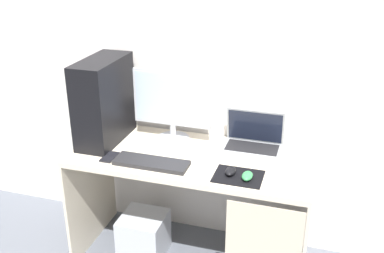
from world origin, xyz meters
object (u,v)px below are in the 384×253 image
object	(u,v)px
laptop	(253,141)
monitor	(172,105)
mouse_left	(231,171)
pc_tower	(104,101)
subwoofer	(144,235)
mouse_right	(247,176)
keyboard	(151,163)
cell_phone	(110,157)

from	to	relation	value
laptop	monitor	bearing A→B (deg)	-177.41
monitor	mouse_left	world-z (taller)	monitor
pc_tower	subwoofer	bearing A→B (deg)	-19.67
laptop	subwoofer	distance (m)	0.94
mouse_right	subwoofer	size ratio (longest dim) A/B	0.35
laptop	keyboard	xyz separation A→B (m)	(-0.50, -0.37, -0.03)
keyboard	mouse_left	world-z (taller)	mouse_left
cell_phone	subwoofer	world-z (taller)	cell_phone
laptop	keyboard	bearing A→B (deg)	-143.53
laptop	subwoofer	xyz separation A→B (m)	(-0.63, -0.23, -0.65)
mouse_right	cell_phone	xyz separation A→B (m)	(-0.80, 0.01, -0.02)
monitor	laptop	distance (m)	0.53
monitor	keyboard	bearing A→B (deg)	-90.54
pc_tower	laptop	size ratio (longest dim) A/B	1.48
mouse_left	cell_phone	bearing A→B (deg)	-179.01
mouse_right	cell_phone	distance (m)	0.80
mouse_right	subwoofer	world-z (taller)	mouse_right
mouse_left	pc_tower	bearing A→B (deg)	165.89
laptop	mouse_left	xyz separation A→B (m)	(-0.06, -0.35, -0.02)
subwoofer	pc_tower	bearing A→B (deg)	160.33
monitor	laptop	bearing A→B (deg)	2.59
mouse_left	mouse_right	bearing A→B (deg)	-14.74
keyboard	subwoofer	distance (m)	0.64
keyboard	cell_phone	size ratio (longest dim) A/B	3.23
laptop	cell_phone	distance (m)	0.85
cell_phone	mouse_right	bearing A→B (deg)	-0.91
monitor	keyboard	xyz separation A→B (m)	(-0.00, -0.35, -0.22)
pc_tower	mouse_right	world-z (taller)	pc_tower
keyboard	subwoofer	size ratio (longest dim) A/B	1.51
mouse_right	keyboard	bearing A→B (deg)	179.47
monitor	laptop	world-z (taller)	monitor
monitor	laptop	size ratio (longest dim) A/B	1.40
monitor	cell_phone	distance (m)	0.49
laptop	mouse_right	world-z (taller)	laptop
mouse_right	laptop	bearing A→B (deg)	95.94
pc_tower	laptop	xyz separation A→B (m)	(0.89, 0.14, -0.21)
cell_phone	mouse_left	bearing A→B (deg)	0.99
pc_tower	mouse_left	size ratio (longest dim) A/B	5.35
pc_tower	laptop	world-z (taller)	pc_tower
monitor	mouse_right	bearing A→B (deg)	-33.31
subwoofer	keyboard	bearing A→B (deg)	-46.31
keyboard	mouse_right	size ratio (longest dim) A/B	4.38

